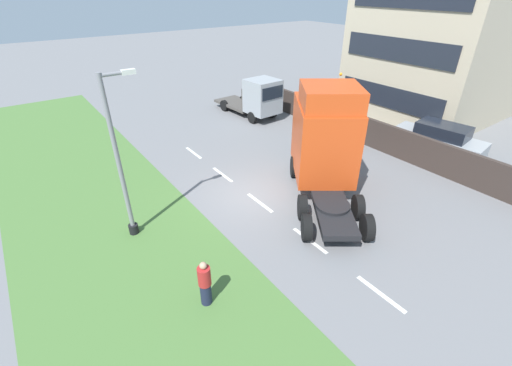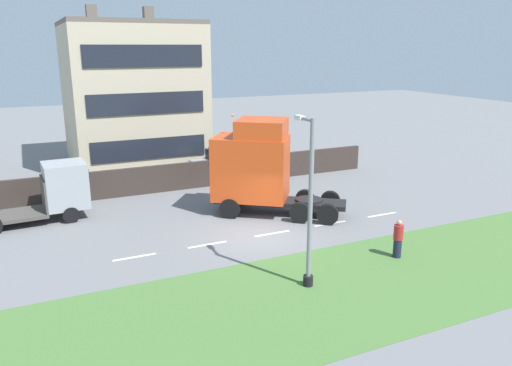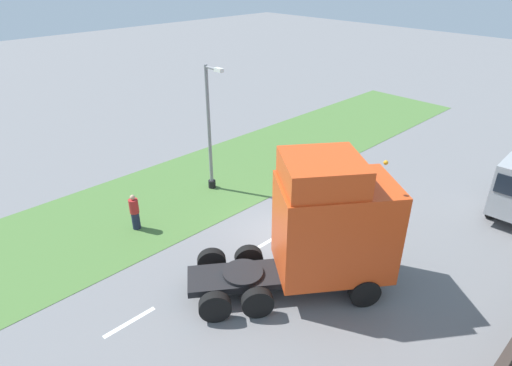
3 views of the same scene
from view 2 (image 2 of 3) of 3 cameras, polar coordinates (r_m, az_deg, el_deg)
ground_plane at (r=23.13m, az=0.32°, el=-6.06°), size 120.00×120.00×0.00m
grass_verge at (r=18.37m, az=8.51°, el=-12.19°), size 7.00×44.00×0.01m
lane_markings at (r=23.42m, az=1.87°, el=-5.79°), size 0.16×14.60×0.00m
boundary_wall at (r=30.88m, az=-6.82°, el=0.96°), size 0.25×24.00×1.64m
building_block at (r=37.72m, az=-14.03°, el=9.78°), size 9.76×8.82×11.22m
lorry_cab at (r=25.63m, az=-0.01°, el=1.86°), size 5.86×6.71×5.06m
flatbed_truck at (r=26.86m, az=-21.83°, el=-0.77°), size 2.31×5.85×2.85m
parked_car at (r=33.36m, az=-3.38°, el=2.34°), size 2.42×4.88×1.91m
lamp_post at (r=17.68m, az=6.08°, el=-3.46°), size 1.30×0.36×6.14m
pedestrian at (r=21.40m, az=15.92°, el=-6.21°), size 0.39×0.39×1.63m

